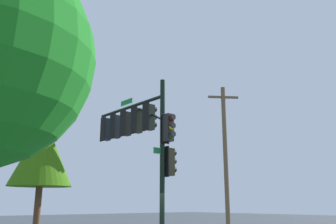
% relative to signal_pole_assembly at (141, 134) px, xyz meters
% --- Properties ---
extents(signal_pole_assembly, '(5.40, 1.15, 7.14)m').
position_rel_signal_pole_assembly_xyz_m(signal_pole_assembly, '(0.00, 0.00, 0.00)').
color(signal_pole_assembly, black).
rests_on(signal_pole_assembly, ground_plane).
extents(utility_pole, '(1.14, 1.54, 8.83)m').
position_rel_signal_pole_assembly_xyz_m(utility_pole, '(0.81, -6.56, -0.46)').
color(utility_pole, brown).
rests_on(utility_pole, ground_plane).
extents(tree_near, '(2.68, 2.68, 5.81)m').
position_rel_signal_pole_assembly_xyz_m(tree_near, '(3.03, 3.12, -0.75)').
color(tree_near, brown).
rests_on(tree_near, ground_plane).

